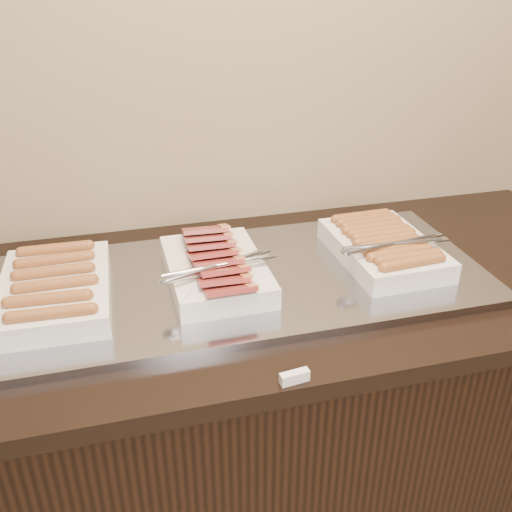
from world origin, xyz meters
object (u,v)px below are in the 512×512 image
(dish_left, at_px, (55,289))
(dish_right, at_px, (384,246))
(counter, at_px, (230,429))
(warming_tray, at_px, (229,282))
(dish_center, at_px, (216,268))

(dish_left, height_order, dish_right, dish_right)
(counter, distance_m, warming_tray, 0.46)
(warming_tray, distance_m, dish_center, 0.05)
(dish_left, distance_m, dish_center, 0.35)
(counter, distance_m, dish_center, 0.50)
(counter, distance_m, dish_right, 0.64)
(warming_tray, bearing_deg, dish_left, -180.00)
(counter, distance_m, dish_left, 0.62)
(dish_left, xyz_separation_m, dish_right, (0.77, -0.00, 0.01))
(counter, height_order, dish_right, dish_right)
(dish_center, distance_m, dish_right, 0.42)
(dish_right, bearing_deg, dish_left, 178.19)
(warming_tray, distance_m, dish_right, 0.39)
(warming_tray, xyz_separation_m, dish_right, (0.39, -0.00, 0.05))
(counter, height_order, warming_tray, warming_tray)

